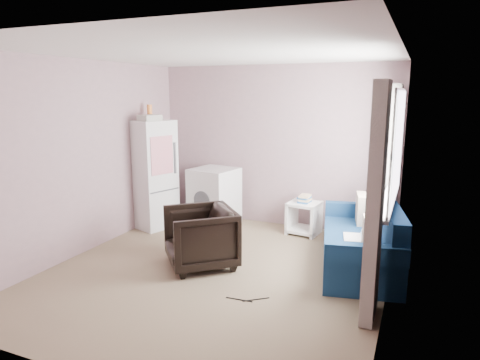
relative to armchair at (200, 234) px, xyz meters
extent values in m
cube|color=#806C54|center=(0.26, -0.09, -0.41)|extent=(3.80, 4.20, 0.02)
cube|color=silver|center=(0.26, -0.09, 2.11)|extent=(3.80, 4.20, 0.02)
cube|color=gray|center=(0.26, 2.02, 0.85)|extent=(3.80, 0.02, 2.50)
cube|color=gray|center=(0.26, -2.20, 0.85)|extent=(3.80, 0.02, 2.50)
cube|color=gray|center=(-1.65, -0.09, 0.85)|extent=(0.02, 4.20, 2.50)
cube|color=gray|center=(2.17, -0.09, 0.85)|extent=(0.02, 4.20, 2.50)
cube|color=white|center=(2.14, 0.61, 1.10)|extent=(0.01, 1.60, 1.20)
imported|color=black|center=(0.00, 0.00, 0.00)|extent=(1.06, 1.06, 0.80)
cube|color=silver|center=(-1.43, 1.12, 0.44)|extent=(0.73, 0.73, 1.67)
cube|color=#44454B|center=(-1.15, 1.02, 0.22)|extent=(0.19, 0.51, 0.02)
cube|color=#44454B|center=(-1.08, 1.22, 0.70)|extent=(0.03, 0.03, 0.48)
cube|color=white|center=(-1.16, 0.99, 0.76)|extent=(0.14, 0.38, 0.57)
cylinder|color=orange|center=(-1.48, 1.19, 1.38)|extent=(0.10, 0.10, 0.23)
cube|color=#B1B2A7|center=(-1.35, 0.99, 1.31)|extent=(0.33, 0.35, 0.09)
cube|color=silver|center=(-0.59, 1.58, 0.05)|extent=(0.74, 0.74, 0.91)
cube|color=#44454B|center=(-0.60, 1.56, 0.47)|extent=(0.69, 0.67, 0.05)
cylinder|color=#44454B|center=(-0.65, 1.26, 0.06)|extent=(0.30, 0.07, 0.30)
cube|color=white|center=(0.84, 1.69, 0.06)|extent=(0.49, 0.49, 0.04)
cube|color=white|center=(0.84, 1.69, -0.34)|extent=(0.49, 0.49, 0.04)
cube|color=white|center=(0.65, 1.71, -0.16)|extent=(0.09, 0.44, 0.48)
cube|color=white|center=(1.04, 1.66, -0.16)|extent=(0.09, 0.44, 0.48)
cube|color=#265E9F|center=(0.84, 1.69, 0.09)|extent=(0.17, 0.23, 0.03)
cube|color=beige|center=(0.86, 1.69, 0.12)|extent=(0.15, 0.22, 0.03)
cube|color=#265E9F|center=(0.83, 1.69, 0.15)|extent=(0.18, 0.24, 0.03)
cube|color=beige|center=(0.85, 1.68, 0.18)|extent=(0.15, 0.22, 0.03)
cube|color=navy|center=(1.77, 0.72, -0.21)|extent=(1.16, 1.88, 0.39)
cube|color=navy|center=(2.09, 0.79, 0.20)|extent=(0.52, 1.75, 0.43)
cube|color=navy|center=(1.94, -0.10, 0.09)|extent=(0.84, 0.30, 0.19)
cube|color=navy|center=(1.61, 1.55, 0.09)|extent=(0.84, 0.30, 0.19)
cube|color=beige|center=(1.94, 0.18, 0.18)|extent=(0.19, 0.40, 0.39)
cube|color=beige|center=(1.71, 1.29, 0.18)|extent=(0.19, 0.40, 0.39)
cube|color=white|center=(1.72, 0.61, 0.00)|extent=(0.28, 0.36, 0.02)
cube|color=silver|center=(1.84, 0.64, 0.11)|extent=(0.12, 0.33, 0.21)
cube|color=white|center=(2.08, 0.61, 0.47)|extent=(0.14, 1.70, 0.04)
cube|color=white|center=(2.13, 0.61, 0.50)|extent=(0.02, 1.68, 0.05)
cube|color=white|center=(2.13, 0.61, 1.10)|extent=(0.02, 1.68, 0.05)
cube|color=white|center=(2.13, 0.61, 1.70)|extent=(0.02, 1.68, 0.05)
cube|color=white|center=(2.13, -0.19, 1.10)|extent=(0.02, 0.05, 1.20)
cube|color=white|center=(2.13, 0.34, 1.10)|extent=(0.02, 0.05, 1.20)
cube|color=white|center=(2.13, 0.87, 1.10)|extent=(0.02, 0.05, 1.20)
cube|color=white|center=(2.13, 1.41, 1.10)|extent=(0.02, 0.05, 1.20)
cube|color=beige|center=(2.04, -0.47, 0.70)|extent=(0.12, 0.46, 2.18)
cube|color=beige|center=(2.04, 1.69, 0.70)|extent=(0.12, 0.46, 2.18)
cylinder|color=black|center=(0.94, -0.56, -0.39)|extent=(0.23, 0.19, 0.01)
cylinder|color=black|center=(0.78, -0.63, -0.39)|extent=(0.29, 0.03, 0.01)
camera|label=1|loc=(2.37, -4.34, 1.68)|focal=32.00mm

